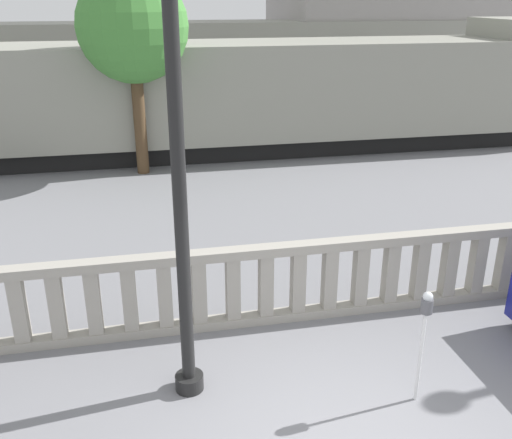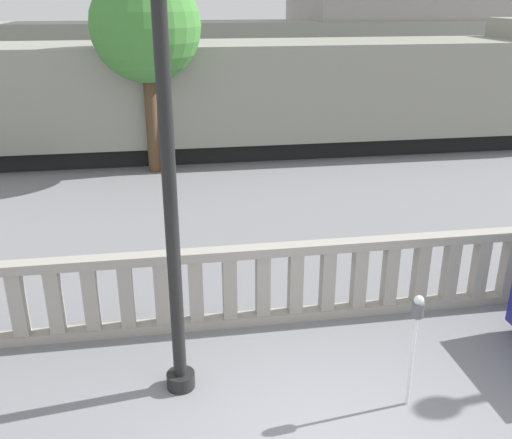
{
  "view_description": "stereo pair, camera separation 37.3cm",
  "coord_description": "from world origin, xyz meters",
  "px_view_note": "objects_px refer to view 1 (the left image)",
  "views": [
    {
      "loc": [
        -1.92,
        -4.35,
        4.63
      ],
      "look_at": [
        -0.19,
        3.95,
        1.27
      ],
      "focal_mm": 40.0,
      "sensor_mm": 36.0,
      "label": 1
    },
    {
      "loc": [
        -1.55,
        -4.42,
        4.63
      ],
      "look_at": [
        -0.19,
        3.95,
        1.27
      ],
      "focal_mm": 40.0,
      "sensor_mm": 36.0,
      "label": 2
    }
  ],
  "objects_px": {
    "train_near": "(140,99)",
    "tree_left": "(133,28)",
    "lamppost": "(174,92)",
    "train_far": "(237,60)",
    "parking_meter": "(425,318)"
  },
  "relations": [
    {
      "from": "train_near",
      "to": "tree_left",
      "type": "height_order",
      "value": "tree_left"
    },
    {
      "from": "parking_meter",
      "to": "train_near",
      "type": "height_order",
      "value": "train_near"
    },
    {
      "from": "train_near",
      "to": "tree_left",
      "type": "bearing_deg",
      "value": -91.95
    },
    {
      "from": "lamppost",
      "to": "train_near",
      "type": "relative_size",
      "value": 0.22
    },
    {
      "from": "lamppost",
      "to": "train_near",
      "type": "distance_m",
      "value": 11.54
    },
    {
      "from": "train_far",
      "to": "train_near",
      "type": "bearing_deg",
      "value": -116.42
    },
    {
      "from": "parking_meter",
      "to": "tree_left",
      "type": "bearing_deg",
      "value": 106.28
    },
    {
      "from": "train_far",
      "to": "parking_meter",
      "type": "bearing_deg",
      "value": -94.23
    },
    {
      "from": "train_near",
      "to": "tree_left",
      "type": "relative_size",
      "value": 5.44
    },
    {
      "from": "train_far",
      "to": "tree_left",
      "type": "distance_m",
      "value": 12.02
    },
    {
      "from": "train_near",
      "to": "train_far",
      "type": "relative_size",
      "value": 1.03
    },
    {
      "from": "parking_meter",
      "to": "tree_left",
      "type": "xyz_separation_m",
      "value": [
        -3.03,
        10.38,
        2.69
      ]
    },
    {
      "from": "parking_meter",
      "to": "lamppost",
      "type": "bearing_deg",
      "value": 164.04
    },
    {
      "from": "train_near",
      "to": "train_far",
      "type": "xyz_separation_m",
      "value": [
        4.55,
        9.15,
        0.1
      ]
    },
    {
      "from": "train_near",
      "to": "tree_left",
      "type": "xyz_separation_m",
      "value": [
        -0.06,
        -1.77,
        2.1
      ]
    }
  ]
}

